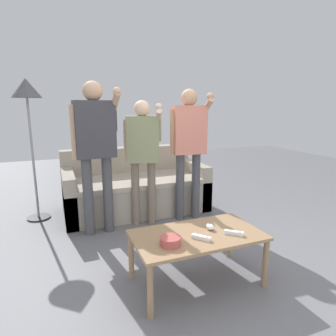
% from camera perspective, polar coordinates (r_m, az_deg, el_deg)
% --- Properties ---
extents(ground_plane, '(12.00, 12.00, 0.00)m').
position_cam_1_polar(ground_plane, '(2.77, 3.93, -18.21)').
color(ground_plane, slate).
extents(couch, '(1.85, 0.94, 0.81)m').
position_cam_1_polar(couch, '(4.01, -6.59, -4.03)').
color(couch, '#9E9384').
rests_on(couch, ground).
extents(coffee_table, '(1.01, 0.56, 0.42)m').
position_cam_1_polar(coffee_table, '(2.36, 5.74, -13.81)').
color(coffee_table, '#997551').
rests_on(coffee_table, ground).
extents(snack_bowl, '(0.15, 0.15, 0.06)m').
position_cam_1_polar(snack_bowl, '(2.15, 0.47, -14.13)').
color(snack_bowl, '#B24C47').
rests_on(snack_bowl, coffee_table).
extents(game_remote_nunchuk, '(0.06, 0.09, 0.05)m').
position_cam_1_polar(game_remote_nunchuk, '(2.41, 8.27, -11.33)').
color(game_remote_nunchuk, white).
rests_on(game_remote_nunchuk, coffee_table).
extents(floor_lamp, '(0.34, 0.34, 1.71)m').
position_cam_1_polar(floor_lamp, '(3.83, -25.94, 12.10)').
color(floor_lamp, '#2D2D33').
rests_on(floor_lamp, ground).
extents(player_left, '(0.50, 0.33, 1.65)m').
position_cam_1_polar(player_left, '(3.16, -14.08, 5.20)').
color(player_left, '#47474C').
rests_on(player_left, ground).
extents(player_center, '(0.43, 0.38, 1.46)m').
position_cam_1_polar(player_center, '(3.34, -4.98, 3.84)').
color(player_center, '#756656').
rests_on(player_center, ground).
extents(player_right, '(0.47, 0.35, 1.59)m').
position_cam_1_polar(player_right, '(3.50, 4.10, 5.61)').
color(player_right, '#47474C').
rests_on(player_right, ground).
extents(game_remote_wand_near, '(0.13, 0.13, 0.03)m').
position_cam_1_polar(game_remote_wand_near, '(2.36, 12.81, -12.32)').
color(game_remote_wand_near, white).
rests_on(game_remote_wand_near, coffee_table).
extents(game_remote_wand_far, '(0.12, 0.14, 0.03)m').
position_cam_1_polar(game_remote_wand_far, '(2.25, 6.54, -13.41)').
color(game_remote_wand_far, white).
rests_on(game_remote_wand_far, coffee_table).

